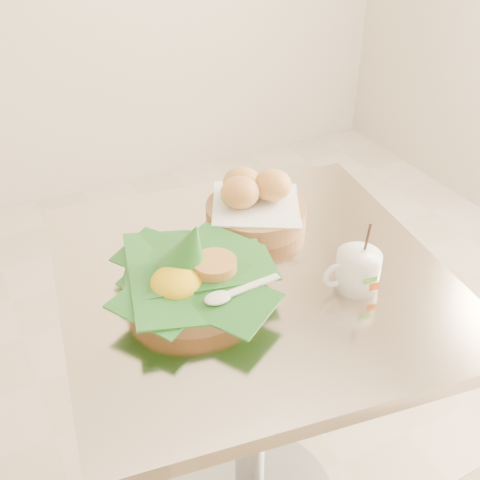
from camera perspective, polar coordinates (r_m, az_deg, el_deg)
name	(u,v)px	position (r m, az deg, el deg)	size (l,w,h in m)	color
cafe_table	(251,358)	(1.26, 1.08, -11.08)	(0.80, 0.80, 0.75)	gray
rice_basket	(191,275)	(1.05, -4.70, -3.37)	(0.30, 0.30, 0.15)	#A17345
bread_basket	(254,203)	(1.24, 1.37, 3.53)	(0.24, 0.24, 0.11)	#A17345
coffee_mug	(357,269)	(1.08, 11.01, -2.75)	(0.11, 0.08, 0.14)	white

